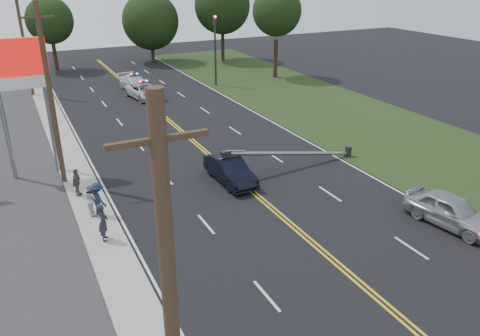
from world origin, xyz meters
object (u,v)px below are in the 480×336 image
utility_pole_far (24,42)px  bystander_b (92,199)px  waiting_sedan (451,211)px  emergency_a (144,91)px  bystander_d (77,182)px  traffic_signal (215,44)px  fallen_streetlight (298,153)px  emergency_b (135,83)px  pylon_sign (19,75)px  utility_pole_mid (51,97)px  crashed_sedan (230,170)px  bystander_a (103,222)px  bystander_c (98,199)px

utility_pole_far → bystander_b: size_ratio=5.96×
waiting_sedan → emergency_a: (-6.67, 29.57, -0.09)m
emergency_a → waiting_sedan: bearing=-86.9°
emergency_a → bystander_d: bearing=-125.4°
traffic_signal → fallen_streetlight: traffic_signal is taller
waiting_sedan → emergency_b: size_ratio=0.91×
pylon_sign → fallen_streetlight: 16.66m
bystander_d → utility_pole_far: bearing=30.6°
utility_pole_mid → bystander_b: bearing=-80.3°
utility_pole_mid → emergency_b: bearing=64.6°
traffic_signal → emergency_a: 9.02m
traffic_signal → crashed_sedan: (-8.84, -22.09, -3.49)m
traffic_signal → crashed_sedan: traffic_signal is taller
utility_pole_mid → bystander_d: (0.43, -2.25, -4.18)m
bystander_a → bystander_b: bearing=15.5°
utility_pole_far → bystander_c: size_ratio=5.80×
crashed_sedan → emergency_a: crashed_sedan is taller
traffic_signal → crashed_sedan: bearing=-111.8°
pylon_sign → bystander_c: 8.84m
traffic_signal → bystander_b: size_ratio=4.20×
utility_pole_far → emergency_b: size_ratio=2.01×
emergency_a → emergency_b: 3.49m
crashed_sedan → pylon_sign: bearing=147.1°
pylon_sign → emergency_a: size_ratio=1.64×
fallen_streetlight → bystander_a: (-12.59, -3.40, 0.11)m
emergency_a → bystander_c: size_ratio=2.84×
emergency_a → bystander_c: (-8.32, -21.17, 0.30)m
fallen_streetlight → bystander_a: 13.04m
waiting_sedan → bystander_c: bearing=141.3°
fallen_streetlight → bystander_a: bystander_a is taller
emergency_a → emergency_b: size_ratio=0.98×
utility_pole_mid → emergency_a: 19.30m
pylon_sign → emergency_b: (10.70, 17.77, -5.27)m
traffic_signal → bystander_d: (-17.07, -20.24, -3.31)m
crashed_sedan → utility_pole_mid: bearing=153.2°
utility_pole_far → waiting_sedan: bearing=-65.5°
traffic_signal → bystander_d: size_ratio=4.52×
pylon_sign → fallen_streetlight: size_ratio=0.85×
crashed_sedan → bystander_c: (-7.60, -0.79, 0.27)m
utility_pole_far → waiting_sedan: size_ratio=2.20×
bystander_a → bystander_b: 2.68m
bystander_b → crashed_sedan: bearing=-85.3°
utility_pole_far → emergency_b: utility_pole_far is taller
fallen_streetlight → utility_pole_far: utility_pole_far is taller
traffic_signal → emergency_b: size_ratio=1.42×
utility_pole_mid → fallen_streetlight: bearing=-16.6°
utility_pole_mid → bystander_a: utility_pole_mid is taller
waiting_sedan → bystander_b: size_ratio=2.71×
utility_pole_mid → emergency_b: size_ratio=2.01×
utility_pole_mid → bystander_d: 4.77m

